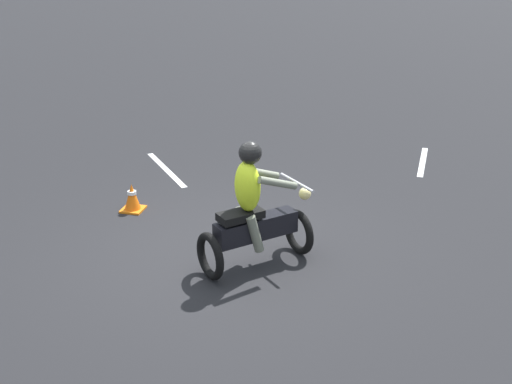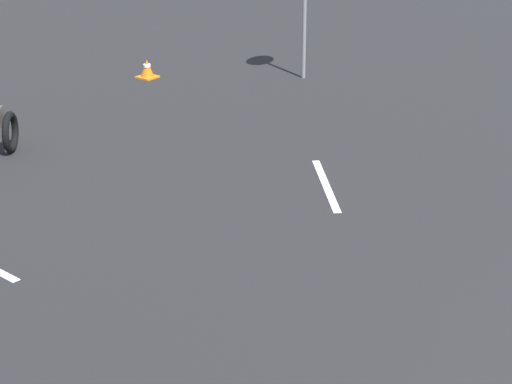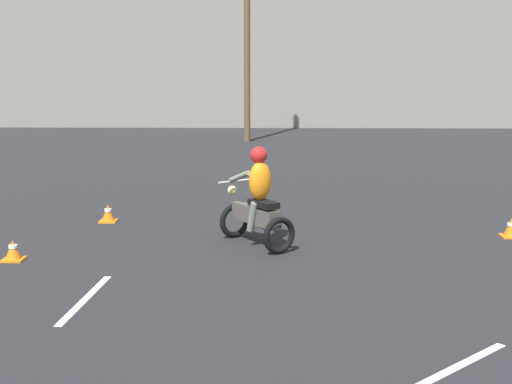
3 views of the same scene
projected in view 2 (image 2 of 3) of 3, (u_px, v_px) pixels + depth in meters
traffic_cone_far_right at (147, 69)px, 17.82m from camera, size 0.32×0.32×0.33m
lane_stripe_ne at (326, 185)px, 13.07m from camera, size 1.42×1.33×0.01m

